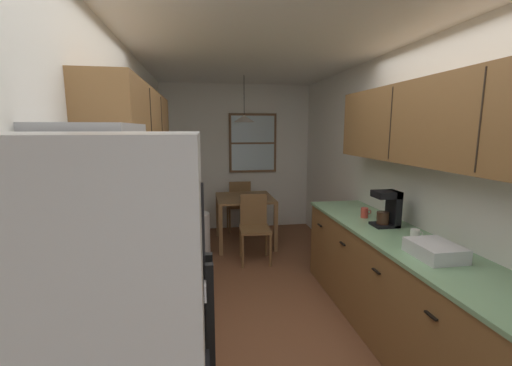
# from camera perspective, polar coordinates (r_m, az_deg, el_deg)

# --- Properties ---
(ground_plane) EXTENTS (12.00, 12.00, 0.00)m
(ground_plane) POSITION_cam_1_polar(r_m,az_deg,el_deg) (3.69, 1.41, -19.45)
(ground_plane) COLOR brown
(wall_left) EXTENTS (0.10, 9.00, 2.55)m
(wall_left) POSITION_cam_1_polar(r_m,az_deg,el_deg) (3.30, -22.21, -0.12)
(wall_left) COLOR white
(wall_left) RESTS_ON ground
(wall_right) EXTENTS (0.10, 9.00, 2.55)m
(wall_right) POSITION_cam_1_polar(r_m,az_deg,el_deg) (3.76, 22.13, 0.99)
(wall_right) COLOR white
(wall_right) RESTS_ON ground
(wall_back) EXTENTS (4.40, 0.10, 2.55)m
(wall_back) POSITION_cam_1_polar(r_m,az_deg,el_deg) (5.88, -3.38, 4.45)
(wall_back) COLOR white
(wall_back) RESTS_ON ground
(ceiling_slab) EXTENTS (4.40, 9.00, 0.08)m
(ceiling_slab) POSITION_cam_1_polar(r_m,az_deg,el_deg) (3.33, 1.61, 23.46)
(ceiling_slab) COLOR white
(microwave_over_range) EXTENTS (0.39, 0.58, 0.35)m
(microwave_over_range) POSITION_cam_1_polar(r_m,az_deg,el_deg) (1.74, -26.05, 3.50)
(microwave_over_range) COLOR silver
(counter_left) EXTENTS (0.64, 1.97, 0.90)m
(counter_left) POSITION_cam_1_polar(r_m,az_deg,el_deg) (3.26, -15.95, -15.05)
(counter_left) COLOR brown
(counter_left) RESTS_ON ground
(upper_cabinets_left) EXTENTS (0.33, 2.05, 0.63)m
(upper_cabinets_left) POSITION_cam_1_polar(r_m,az_deg,el_deg) (2.95, -19.97, 8.99)
(upper_cabinets_left) COLOR brown
(counter_right) EXTENTS (0.64, 3.10, 0.90)m
(counter_right) POSITION_cam_1_polar(r_m,az_deg,el_deg) (3.02, 25.32, -17.64)
(counter_right) COLOR brown
(counter_right) RESTS_ON ground
(upper_cabinets_right) EXTENTS (0.33, 2.78, 0.65)m
(upper_cabinets_right) POSITION_cam_1_polar(r_m,az_deg,el_deg) (2.76, 30.36, 9.10)
(upper_cabinets_right) COLOR brown
(dining_table) EXTENTS (0.85, 0.89, 0.75)m
(dining_table) POSITION_cam_1_polar(r_m,az_deg,el_deg) (5.06, -1.98, -3.73)
(dining_table) COLOR brown
(dining_table) RESTS_ON ground
(dining_chair_near) EXTENTS (0.42, 0.42, 0.90)m
(dining_chair_near) POSITION_cam_1_polar(r_m,az_deg,el_deg) (4.47, -0.28, -7.23)
(dining_chair_near) COLOR brown
(dining_chair_near) RESTS_ON ground
(dining_chair_far) EXTENTS (0.41, 0.41, 0.90)m
(dining_chair_far) POSITION_cam_1_polar(r_m,az_deg,el_deg) (5.71, -2.95, -3.56)
(dining_chair_far) COLOR brown
(dining_chair_far) RESTS_ON ground
(pendant_light) EXTENTS (0.32, 0.32, 0.67)m
(pendant_light) POSITION_cam_1_polar(r_m,az_deg,el_deg) (4.93, -2.07, 11.16)
(pendant_light) COLOR black
(back_window) EXTENTS (0.84, 0.05, 1.04)m
(back_window) POSITION_cam_1_polar(r_m,az_deg,el_deg) (5.82, -0.56, 6.96)
(back_window) COLOR brown
(trash_bin) EXTENTS (0.33, 0.33, 0.66)m
(trash_bin) POSITION_cam_1_polar(r_m,az_deg,el_deg) (4.56, -10.13, -9.29)
(trash_bin) COLOR silver
(trash_bin) RESTS_ON ground
(storage_canister) EXTENTS (0.12, 0.12, 0.20)m
(storage_canister) POSITION_cam_1_polar(r_m,az_deg,el_deg) (2.28, -18.98, -11.13)
(storage_canister) COLOR #D84C19
(storage_canister) RESTS_ON counter_left
(dish_towel) EXTENTS (0.02, 0.16, 0.24)m
(dish_towel) POSITION_cam_1_polar(r_m,az_deg,el_deg) (2.22, -9.36, -25.99)
(dish_towel) COLOR white
(coffee_maker) EXTENTS (0.22, 0.18, 0.33)m
(coffee_maker) POSITION_cam_1_polar(r_m,az_deg,el_deg) (3.22, 22.11, -4.02)
(coffee_maker) COLOR black
(coffee_maker) RESTS_ON counter_right
(mug_by_coffeemaker) EXTENTS (0.11, 0.07, 0.10)m
(mug_by_coffeemaker) POSITION_cam_1_polar(r_m,az_deg,el_deg) (2.92, 25.98, -8.16)
(mug_by_coffeemaker) COLOR white
(mug_by_coffeemaker) RESTS_ON counter_right
(mug_spare) EXTENTS (0.11, 0.07, 0.10)m
(mug_spare) POSITION_cam_1_polar(r_m,az_deg,el_deg) (3.47, 18.41, -4.93)
(mug_spare) COLOR #BF3F33
(mug_spare) RESTS_ON counter_right
(dish_rack) EXTENTS (0.28, 0.34, 0.10)m
(dish_rack) POSITION_cam_1_polar(r_m,az_deg,el_deg) (2.62, 28.73, -10.24)
(dish_rack) COLOR silver
(dish_rack) RESTS_ON counter_right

